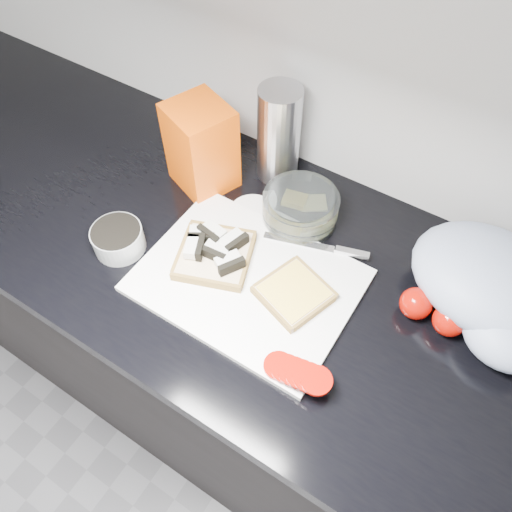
{
  "coord_description": "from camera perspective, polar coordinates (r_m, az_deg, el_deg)",
  "views": [
    {
      "loc": [
        0.28,
        0.71,
        1.7
      ],
      "look_at": [
        -0.01,
        1.17,
        0.95
      ],
      "focal_mm": 35.0,
      "sensor_mm": 36.0,
      "label": 1
    }
  ],
  "objects": [
    {
      "name": "steel_canister",
      "position": [
        1.08,
        2.61,
        13.69
      ],
      "size": [
        0.09,
        0.09,
        0.22
      ],
      "primitive_type": "cylinder",
      "color": "#B6B7BB",
      "rests_on": "countertop"
    },
    {
      "name": "cutting_board",
      "position": [
        0.95,
        -0.97,
        -2.8
      ],
      "size": [
        0.4,
        0.3,
        0.01
      ],
      "primitive_type": "cube",
      "color": "white",
      "rests_on": "countertop"
    },
    {
      "name": "glass_bowl",
      "position": [
        1.03,
        5.08,
        5.42
      ],
      "size": [
        0.16,
        0.16,
        0.07
      ],
      "rotation": [
        0.0,
        0.0,
        0.22
      ],
      "color": "silver",
      "rests_on": "countertop"
    },
    {
      "name": "grocery_bag",
      "position": [
        0.97,
        25.35,
        -3.32
      ],
      "size": [
        0.31,
        0.29,
        0.13
      ],
      "rotation": [
        0.0,
        0.0,
        -0.13
      ],
      "color": "#A1A9C7",
      "rests_on": "countertop"
    },
    {
      "name": "knife",
      "position": [
        0.99,
        8.37,
        0.89
      ],
      "size": [
        0.21,
        0.08,
        0.01
      ],
      "rotation": [
        0.0,
        0.0,
        0.3
      ],
      "color": "silver",
      "rests_on": "cutting_board"
    },
    {
      "name": "base_cabinet",
      "position": [
        1.39,
        1.05,
        -12.31
      ],
      "size": [
        3.5,
        0.6,
        0.86
      ],
      "primitive_type": "cube",
      "color": "black",
      "rests_on": "ground"
    },
    {
      "name": "countertop",
      "position": [
        1.0,
        1.44,
        -1.68
      ],
      "size": [
        3.5,
        0.64,
        0.04
      ],
      "primitive_type": "cube",
      "color": "black",
      "rests_on": "base_cabinet"
    },
    {
      "name": "tomato_slices",
      "position": [
        0.84,
        4.73,
        -13.17
      ],
      "size": [
        0.13,
        0.07,
        0.03
      ],
      "rotation": [
        0.0,
        0.0,
        -0.42
      ],
      "color": "#9F0C03",
      "rests_on": "cutting_board"
    },
    {
      "name": "seed_tub",
      "position": [
        1.02,
        -15.51,
        1.98
      ],
      "size": [
        0.1,
        0.1,
        0.05
      ],
      "color": "#929797",
      "rests_on": "countertop"
    },
    {
      "name": "bread_bag",
      "position": [
        1.07,
        -6.25,
        12.27
      ],
      "size": [
        0.16,
        0.15,
        0.19
      ],
      "primitive_type": "cube",
      "rotation": [
        0.0,
        0.0,
        -0.36
      ],
      "color": "#F75904",
      "rests_on": "countertop"
    },
    {
      "name": "bread_right",
      "position": [
        0.92,
        4.37,
        -4.23
      ],
      "size": [
        0.15,
        0.15,
        0.02
      ],
      "rotation": [
        0.0,
        0.0,
        -0.32
      ],
      "color": "beige",
      "rests_on": "cutting_board"
    },
    {
      "name": "whole_tomatoes",
      "position": [
        0.94,
        19.52,
        -6.03
      ],
      "size": [
        0.12,
        0.06,
        0.06
      ],
      "rotation": [
        0.0,
        0.0,
        0.31
      ],
      "color": "#9F0C03",
      "rests_on": "countertop"
    },
    {
      "name": "tub_lid",
      "position": [
        1.06,
        -0.38,
        5.01
      ],
      "size": [
        0.12,
        0.12,
        0.01
      ],
      "primitive_type": "cylinder",
      "rotation": [
        0.0,
        0.0,
        -0.27
      ],
      "color": "white",
      "rests_on": "countertop"
    },
    {
      "name": "bread_left",
      "position": [
        0.97,
        -4.75,
        0.41
      ],
      "size": [
        0.18,
        0.18,
        0.04
      ],
      "rotation": [
        0.0,
        0.0,
        0.35
      ],
      "color": "beige",
      "rests_on": "cutting_board"
    }
  ]
}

